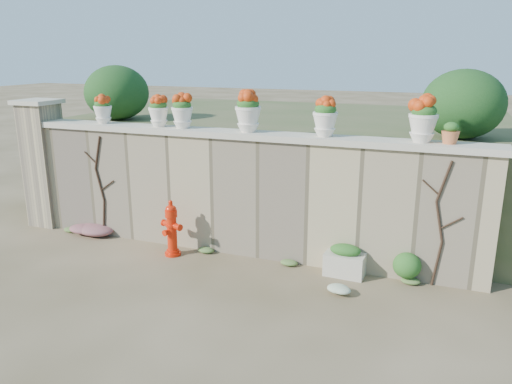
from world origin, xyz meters
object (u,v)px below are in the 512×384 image
at_px(planter_box, 345,261).
at_px(terracotta_pot, 450,134).
at_px(urn_pot_0, 103,109).
at_px(fire_hydrant, 172,228).

distance_m(planter_box, terracotta_pot, 2.43).
bearing_deg(planter_box, urn_pot_0, 178.53).
height_order(fire_hydrant, terracotta_pot, terracotta_pot).
xyz_separation_m(urn_pot_0, terracotta_pot, (5.90, 0.00, -0.12)).
xyz_separation_m(planter_box, urn_pot_0, (-4.56, 0.33, 2.12)).
bearing_deg(planter_box, terracotta_pot, 16.68).
bearing_deg(planter_box, fire_hydrant, -172.43).
relative_size(fire_hydrant, terracotta_pot, 3.26).
height_order(urn_pot_0, terracotta_pot, urn_pot_0).
bearing_deg(fire_hydrant, terracotta_pot, 25.79).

